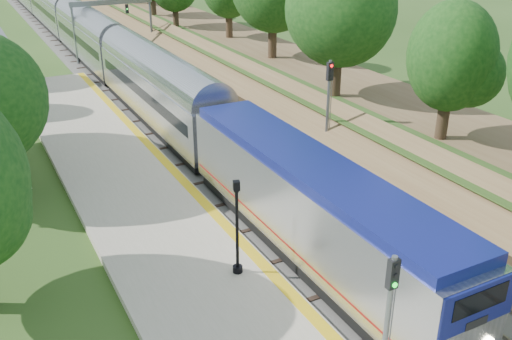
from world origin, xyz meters
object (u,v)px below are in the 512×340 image
train (71,25)px  lamppost_far (237,233)px  signal_gantry (112,14)px  signal_platform (388,319)px  signal_farside (328,104)px

train → lamppost_far: 51.22m
signal_gantry → lamppost_far: (-6.03, -41.24, -2.54)m
train → signal_platform: 59.62m
signal_gantry → signal_platform: bearing=-96.2°
signal_platform → signal_farside: (9.10, 16.31, 0.41)m
train → lamppost_far: size_ratio=28.84×
signal_platform → train: bearing=87.2°
lamppost_far → signal_farside: 12.67m
signal_gantry → signal_platform: size_ratio=1.55×
signal_farside → signal_platform: bearing=-119.2°
train → signal_gantry: bearing=-75.9°
signal_gantry → signal_farside: bearing=-83.6°
lamppost_far → train: bearing=86.0°
signal_gantry → signal_farside: size_ratio=1.28×
train → signal_farside: (6.20, -43.22, 1.82)m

